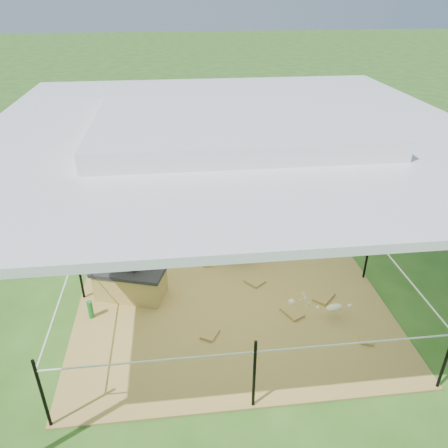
{
  "coord_description": "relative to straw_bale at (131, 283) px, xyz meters",
  "views": [
    {
      "loc": [
        -0.73,
        -5.59,
        4.26
      ],
      "look_at": [
        0.0,
        0.6,
        0.85
      ],
      "focal_mm": 35.0,
      "sensor_mm": 36.0,
      "label": 1
    }
  ],
  "objects": [
    {
      "name": "ground",
      "position": [
        1.51,
        0.04,
        -0.25
      ],
      "size": [
        90.0,
        90.0,
        0.0
      ],
      "primitive_type": "plane",
      "color": "#2D5919",
      "rests_on": "ground"
    },
    {
      "name": "hay_patch",
      "position": [
        1.51,
        0.04,
        -0.24
      ],
      "size": [
        4.6,
        4.6,
        0.03
      ],
      "primitive_type": "cube",
      "color": "brown",
      "rests_on": "ground"
    },
    {
      "name": "canopy_tent",
      "position": [
        1.51,
        0.04,
        2.44
      ],
      "size": [
        6.3,
        6.3,
        2.9
      ],
      "color": "silver",
      "rests_on": "ground"
    },
    {
      "name": "rope_fence",
      "position": [
        1.51,
        0.04,
        0.39
      ],
      "size": [
        4.54,
        4.54,
        1.0
      ],
      "color": "black",
      "rests_on": "ground"
    },
    {
      "name": "straw_bale",
      "position": [
        0.0,
        0.0,
        0.0
      ],
      "size": [
        1.12,
        0.79,
        0.45
      ],
      "primitive_type": "cube",
      "rotation": [
        0.0,
        0.0,
        -0.31
      ],
      "color": "#A1823A",
      "rests_on": "hay_patch"
    },
    {
      "name": "dark_cloth",
      "position": [
        0.0,
        0.0,
        0.25
      ],
      "size": [
        1.2,
        0.86,
        0.06
      ],
      "primitive_type": "cube",
      "rotation": [
        0.0,
        0.0,
        -0.31
      ],
      "color": "black",
      "rests_on": "straw_bale"
    },
    {
      "name": "woman",
      "position": [
        0.1,
        0.0,
        0.83
      ],
      "size": [
        0.41,
        0.51,
        1.21
      ],
      "primitive_type": "imported",
      "rotation": [
        0.0,
        0.0,
        -1.88
      ],
      "color": "#B22D11",
      "rests_on": "straw_bale"
    },
    {
      "name": "green_bottle",
      "position": [
        -0.55,
        -0.45,
        -0.08
      ],
      "size": [
        0.1,
        0.1,
        0.28
      ],
      "primitive_type": "cylinder",
      "rotation": [
        0.0,
        0.0,
        -0.31
      ],
      "color": "#1A782B",
      "rests_on": "hay_patch"
    },
    {
      "name": "pony",
      "position": [
        1.76,
        0.7,
        0.16
      ],
      "size": [
        0.94,
        0.49,
        0.77
      ],
      "primitive_type": "imported",
      "rotation": [
        0.0,
        0.0,
        1.49
      ],
      "color": "#45454A",
      "rests_on": "hay_patch"
    },
    {
      "name": "pink_hat",
      "position": [
        1.76,
        0.7,
        0.6
      ],
      "size": [
        0.24,
        0.24,
        0.11
      ],
      "primitive_type": "cylinder",
      "color": "pink",
      "rests_on": "pony"
    },
    {
      "name": "foal",
      "position": [
        2.92,
        -0.88,
        -0.01
      ],
      "size": [
        0.85,
        0.57,
        0.43
      ],
      "primitive_type": null,
      "rotation": [
        0.0,
        0.0,
        0.19
      ],
      "color": "beige",
      "rests_on": "hay_patch"
    },
    {
      "name": "trash_barrel",
      "position": [
        4.87,
        5.75,
        0.25
      ],
      "size": [
        0.75,
        0.75,
        1.01
      ],
      "primitive_type": "cylinder",
      "rotation": [
        0.0,
        0.0,
        0.18
      ],
      "color": "blue",
      "rests_on": "ground"
    },
    {
      "name": "picnic_table_near",
      "position": [
        3.37,
        7.92,
        0.17
      ],
      "size": [
        2.11,
        1.58,
        0.85
      ],
      "primitive_type": "cube",
      "rotation": [
        0.0,
        0.0,
        -0.06
      ],
      "color": "#56381D",
      "rests_on": "ground"
    },
    {
      "name": "picnic_table_far",
      "position": [
        6.58,
        9.64,
        0.09
      ],
      "size": [
        1.66,
        1.22,
        0.68
      ],
      "primitive_type": "cube",
      "rotation": [
        0.0,
        0.0,
        -0.03
      ],
      "color": "brown",
      "rests_on": "ground"
    },
    {
      "name": "distant_person",
      "position": [
        3.79,
        7.45,
        0.39
      ],
      "size": [
        0.63,
        0.5,
        1.29
      ],
      "primitive_type": "imported",
      "rotation": [
        0.0,
        0.0,
        3.13
      ],
      "color": "#305CB7",
      "rests_on": "ground"
    }
  ]
}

